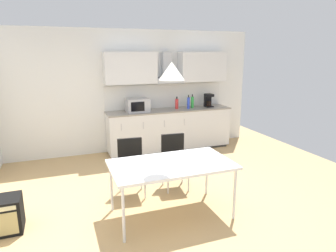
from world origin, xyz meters
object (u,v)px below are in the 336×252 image
bottle_red (177,104)px  bottle_green (192,102)px  microwave (138,105)px  chair_far_left (131,161)px  bottle_blue (188,103)px  chair_far_right (174,155)px  coffee_maker (208,100)px  pendant_lamp (172,71)px  dining_table (171,166)px

bottle_red → bottle_green: bearing=-1.3°
microwave → chair_far_left: bearing=-108.2°
bottle_blue → chair_far_right: (-1.05, -1.79, -0.53)m
microwave → coffee_maker: coffee_maker is taller
chair_far_right → pendant_lamp: (-0.37, -0.83, 1.41)m
bottle_blue → dining_table: size_ratio=0.19×
coffee_maker → pendant_lamp: 3.45m
dining_table → pendant_lamp: 1.24m
bottle_red → chair_far_left: 2.47m
microwave → bottle_red: bearing=1.9°
dining_table → chair_far_left: chair_far_left is taller
bottle_red → dining_table: bottle_red is taller
chair_far_right → microwave: bearing=93.6°
bottle_blue → dining_table: bottle_blue is taller
microwave → bottle_blue: bottle_blue is taller
chair_far_left → pendant_lamp: (0.35, -0.83, 1.41)m
coffee_maker → dining_table: (-1.96, -2.70, -0.38)m
bottle_green → chair_far_left: size_ratio=0.35×
microwave → chair_far_right: bearing=-86.4°
coffee_maker → dining_table: bearing=-126.0°
bottle_green → chair_far_right: 2.27m
coffee_maker → chair_far_right: size_ratio=0.34×
microwave → bottle_blue: 1.17m
bottle_red → pendant_lamp: bearing=-113.4°
bottle_green → chair_far_right: (-1.18, -1.87, -0.53)m
dining_table → chair_far_right: (0.37, 0.83, -0.17)m
bottle_red → microwave: bearing=-178.1°
pendant_lamp → chair_far_right: bearing=66.1°
chair_far_right → chair_far_left: (-0.72, -0.00, 0.00)m
dining_table → bottle_green: bearing=60.1°
chair_far_right → chair_far_left: bearing=-180.0°
microwave → coffee_maker: (1.71, 0.03, 0.01)m
dining_table → chair_far_left: bearing=112.9°
microwave → pendant_lamp: pendant_lamp is taller
bottle_blue → bottle_red: 0.26m
bottle_red → coffee_maker: bearing=-0.3°
chair_far_right → bottle_blue: bearing=59.6°
coffee_maker → pendant_lamp: size_ratio=0.94×
bottle_green → chair_far_right: bearing=-122.3°
dining_table → bottle_red: bearing=66.6°
coffee_maker → bottle_green: (-0.41, -0.00, -0.02)m
bottle_red → chair_far_left: bearing=-129.1°
pendant_lamp → microwave: bearing=84.6°
bottle_blue → bottle_red: bottle_blue is taller
bottle_red → dining_table: bearing=-113.4°
microwave → chair_far_left: (-0.61, -1.85, -0.54)m
coffee_maker → pendant_lamp: bearing=-126.0°
microwave → dining_table: (-0.25, -2.68, -0.37)m
microwave → bottle_blue: bearing=-2.6°
pendant_lamp → bottle_red: bearing=66.6°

